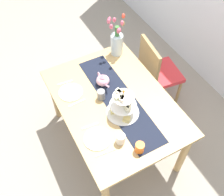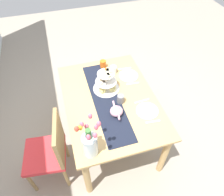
{
  "view_description": "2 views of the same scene",
  "coord_description": "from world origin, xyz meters",
  "views": [
    {
      "loc": [
        1.34,
        -0.75,
        2.68
      ],
      "look_at": [
        -0.02,
        -0.01,
        0.76
      ],
      "focal_mm": 42.38,
      "sensor_mm": 36.0,
      "label": 1
    },
    {
      "loc": [
        -1.49,
        0.42,
        2.43
      ],
      "look_at": [
        -0.06,
        -0.0,
        0.8
      ],
      "focal_mm": 33.37,
      "sensor_mm": 36.0,
      "label": 2
    }
  ],
  "objects": [
    {
      "name": "fork_right",
      "position": [
        0.15,
        -0.32,
        0.74
      ],
      "size": [
        0.03,
        0.15,
        0.01
      ],
      "primitive_type": "cube",
      "rotation": [
        0.0,
        0.0,
        -0.08
      ],
      "color": "silver",
      "rests_on": "dining_table"
    },
    {
      "name": "fork_left",
      "position": [
        -0.43,
        -0.32,
        0.74
      ],
      "size": [
        0.03,
        0.15,
        0.01
      ],
      "primitive_type": "cube",
      "rotation": [
        0.0,
        0.0,
        -0.09
      ],
      "color": "silver",
      "rests_on": "dining_table"
    },
    {
      "name": "chair_left",
      "position": [
        -0.31,
        0.72,
        0.5
      ],
      "size": [
        0.47,
        0.47,
        0.91
      ],
      "color": "olive",
      "rests_on": "ground_plane"
    },
    {
      "name": "dinner_plate_left",
      "position": [
        -0.28,
        -0.32,
        0.74
      ],
      "size": [
        0.23,
        0.23,
        0.01
      ],
      "primitive_type": "cylinder",
      "color": "white",
      "rests_on": "dining_table"
    },
    {
      "name": "teapot",
      "position": [
        -0.24,
        0.0,
        0.79
      ],
      "size": [
        0.24,
        0.13,
        0.14
      ],
      "color": "#E5A8BC",
      "rests_on": "table_runner"
    },
    {
      "name": "mug_orange",
      "position": [
        0.55,
        -0.07,
        0.78
      ],
      "size": [
        0.08,
        0.08,
        0.09
      ],
      "primitive_type": "cylinder",
      "color": "orange",
      "rests_on": "dining_table"
    },
    {
      "name": "dining_table",
      "position": [
        0.0,
        0.0,
        0.63
      ],
      "size": [
        1.4,
        0.99,
        0.73
      ],
      "color": "tan",
      "rests_on": "ground_plane"
    },
    {
      "name": "knife_left",
      "position": [
        -0.14,
        -0.32,
        0.74
      ],
      "size": [
        0.02,
        0.17,
        0.01
      ],
      "primitive_type": "cube",
      "rotation": [
        0.0,
        0.0,
        0.06
      ],
      "color": "silver",
      "rests_on": "dining_table"
    },
    {
      "name": "table_runner",
      "position": [
        0.0,
        0.05,
        0.74
      ],
      "size": [
        1.22,
        0.29,
        0.0
      ],
      "primitive_type": "cube",
      "color": "black",
      "rests_on": "dining_table"
    },
    {
      "name": "tulip_vase",
      "position": [
        -0.58,
        0.34,
        0.89
      ],
      "size": [
        0.23,
        0.2,
        0.46
      ],
      "color": "silver",
      "rests_on": "dining_table"
    },
    {
      "name": "knife_right",
      "position": [
        0.44,
        -0.32,
        0.74
      ],
      "size": [
        0.03,
        0.17,
        0.01
      ],
      "primitive_type": "cube",
      "rotation": [
        0.0,
        0.0,
        -0.1
      ],
      "color": "silver",
      "rests_on": "dining_table"
    },
    {
      "name": "dinner_plate_right",
      "position": [
        0.29,
        -0.32,
        0.74
      ],
      "size": [
        0.23,
        0.23,
        0.01
      ],
      "primitive_type": "cylinder",
      "color": "white",
      "rests_on": "dining_table"
    },
    {
      "name": "mug_grey",
      "position": [
        -0.08,
        -0.09,
        0.78
      ],
      "size": [
        0.08,
        0.08,
        0.09
      ],
      "primitive_type": "cylinder",
      "color": "slate",
      "rests_on": "table_runner"
    },
    {
      "name": "tiered_cake_stand",
      "position": [
        0.16,
        -0.0,
        0.84
      ],
      "size": [
        0.3,
        0.3,
        0.3
      ],
      "color": "beige",
      "rests_on": "table_runner"
    },
    {
      "name": "mug_white_text",
      "position": [
        0.41,
        -0.16,
        0.78
      ],
      "size": [
        0.08,
        0.08,
        0.09
      ],
      "primitive_type": "cylinder",
      "color": "white",
      "rests_on": "dining_table"
    },
    {
      "name": "ground_plane",
      "position": [
        0.0,
        0.0,
        0.0
      ],
      "size": [
        8.0,
        8.0,
        0.0
      ],
      "primitive_type": "plane",
      "color": "gray"
    }
  ]
}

